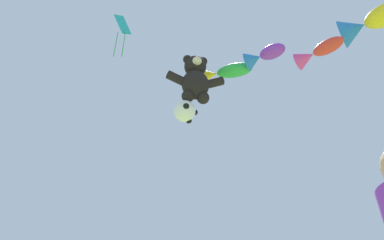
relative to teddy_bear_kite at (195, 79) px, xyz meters
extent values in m
ellipsoid|color=black|center=(0.00, 0.01, -0.27)|extent=(0.95, 0.81, 1.16)
sphere|color=black|center=(0.00, 0.01, 0.59)|extent=(0.80, 0.80, 0.80)
sphere|color=beige|center=(0.00, -0.33, 0.53)|extent=(0.34, 0.34, 0.34)
sphere|color=black|center=(-0.29, 0.01, 0.90)|extent=(0.33, 0.33, 0.33)
cylinder|color=black|center=(-0.69, 0.01, -0.07)|extent=(0.69, 0.31, 0.54)
sphere|color=black|center=(-0.26, 0.01, -0.82)|extent=(0.43, 0.43, 0.43)
sphere|color=black|center=(0.29, 0.01, 0.90)|extent=(0.33, 0.33, 0.33)
cylinder|color=black|center=(0.69, 0.01, -0.07)|extent=(0.69, 0.31, 0.54)
sphere|color=black|center=(0.26, 0.01, -0.82)|extent=(0.43, 0.43, 0.43)
sphere|color=white|center=(-0.36, 0.08, -1.42)|extent=(0.73, 0.73, 0.73)
sphere|color=black|center=(-0.02, 0.08, -1.42)|extent=(0.21, 0.21, 0.21)
sphere|color=black|center=(-0.43, 0.31, -1.18)|extent=(0.21, 0.21, 0.21)
sphere|color=black|center=(-0.36, -0.25, -1.47)|extent=(0.21, 0.21, 0.21)
sphere|color=black|center=(-0.19, 0.20, -1.69)|extent=(0.21, 0.21, 0.21)
ellipsoid|color=green|center=(1.54, 0.21, 0.85)|extent=(1.47, 1.10, 0.49)
cone|color=yellow|center=(0.58, 0.65, 0.85)|extent=(0.98, 0.97, 0.72)
sphere|color=black|center=(1.93, 0.02, 0.98)|extent=(0.13, 0.13, 0.13)
ellipsoid|color=purple|center=(2.64, -0.86, 0.94)|extent=(1.08, 1.04, 0.48)
cone|color=blue|center=(2.09, -0.38, 0.94)|extent=(0.85, 0.87, 0.71)
sphere|color=black|center=(2.87, -1.06, 1.07)|extent=(0.12, 0.12, 0.12)
ellipsoid|color=red|center=(4.37, -1.59, 0.75)|extent=(1.11, 1.19, 0.45)
cone|color=#E53F9E|center=(3.83, -0.93, 0.75)|extent=(0.90, 0.89, 0.66)
sphere|color=black|center=(4.60, -1.86, 0.87)|extent=(0.12, 0.12, 0.12)
cone|color=blue|center=(5.22, -2.00, 1.31)|extent=(1.28, 1.28, 1.04)
cube|color=#19ADB2|center=(-2.77, 0.04, 2.36)|extent=(0.69, 0.86, 1.08)
cylinder|color=green|center=(-2.91, 0.09, 1.32)|extent=(0.03, 0.14, 1.39)
cylinder|color=green|center=(-2.64, 0.07, 1.35)|extent=(0.03, 0.04, 1.33)
camera|label=1|loc=(-1.78, -9.59, -8.87)|focal=35.00mm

